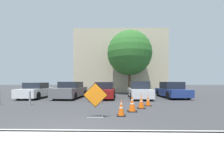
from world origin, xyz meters
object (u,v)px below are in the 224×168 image
Objects in this scene: road_closed_sign at (95,98)px; traffic_cone_second at (132,104)px; parked_car_third at (105,91)px; parked_car_fourth at (139,91)px; parked_car_fifth at (172,90)px; bollard_nearest at (30,98)px; traffic_cone_fourth at (148,100)px; traffic_cone_third at (141,101)px; parked_car_second at (71,90)px; parked_car_nearest at (36,91)px; traffic_cone_nearest at (121,108)px.

road_closed_sign is 1.85× the size of traffic_cone_second.
parked_car_fourth is (3.10, -0.22, 0.02)m from parked_car_third.
parked_car_fifth reaches higher than bollard_nearest.
parked_car_third is at bearing 43.83° from bollard_nearest.
traffic_cone_third is at bearing -122.56° from traffic_cone_fourth.
traffic_cone_third is (2.27, 2.24, -0.41)m from road_closed_sign.
parked_car_second is 6.19m from parked_car_fourth.
parked_car_third is 3.10m from parked_car_fourth.
parked_car_fifth is (6.19, 0.23, 0.01)m from parked_car_third.
parked_car_nearest is 0.99× the size of parked_car_fifth.
traffic_cone_fourth is 0.16× the size of parked_car_fourth.
traffic_cone_nearest is 7.14m from parked_car_fourth.
parked_car_fifth is at bearing 55.20° from traffic_cone_fourth.
parked_car_nearest is 4.32m from bollard_nearest.
parked_car_fifth is at bearing -174.20° from parked_car_second.
bollard_nearest is at bearing 179.37° from traffic_cone_fourth.
parked_car_fifth is at bearing 55.52° from traffic_cone_second.
parked_car_second is at bearing 121.66° from traffic_cone_nearest.
traffic_cone_third is 6.96m from bollard_nearest.
traffic_cone_nearest is 0.18× the size of parked_car_fifth.
road_closed_sign is 0.36× the size of parked_car_nearest.
bollard_nearest is (-10.65, -4.51, -0.19)m from parked_car_fifth.
traffic_cone_third is 5.80m from parked_car_third.
parked_car_fourth is at bearing 179.16° from parked_car_nearest.
parked_car_third is at bearing -174.50° from parked_car_second.
traffic_cone_third is 1.11× the size of traffic_cone_fourth.
parked_car_nearest is (-8.01, 5.80, 0.27)m from traffic_cone_second.
road_closed_sign is 5.64m from bollard_nearest.
traffic_cone_second is 1.07× the size of traffic_cone_fourth.
parked_car_second reaches higher than traffic_cone_second.
parked_car_nearest is (-9.19, 4.03, 0.29)m from traffic_cone_fourth.
traffic_cone_fourth is (1.77, 2.73, 0.00)m from traffic_cone_nearest.
parked_car_second is 4.42m from bollard_nearest.
traffic_cone_third is at bearing -8.10° from bollard_nearest.
traffic_cone_fourth is 0.16× the size of parked_car_second.
traffic_cone_second is 0.87× the size of bollard_nearest.
traffic_cone_nearest is 1.00× the size of traffic_cone_fourth.
road_closed_sign is at bearing -159.34° from traffic_cone_nearest.
traffic_cone_fourth is (2.85, 3.14, -0.45)m from road_closed_sign.
road_closed_sign is 4.26m from traffic_cone_fourth.
traffic_cone_nearest is at bearing -123.06° from traffic_cone_third.
traffic_cone_third is 9.93m from parked_car_nearest.
parked_car_second reaches higher than parked_car_nearest.
parked_car_fourth is (2.95, 7.29, -0.13)m from road_closed_sign.
parked_car_second reaches higher than bollard_nearest.
parked_car_fourth is at bearing 67.98° from road_closed_sign.
parked_car_fifth is (6.04, 7.74, -0.14)m from road_closed_sign.
road_closed_sign is 1.99× the size of traffic_cone_fourth.
road_closed_sign is at bearing -140.62° from traffic_cone_second.
parked_car_nearest is at bearing 150.22° from traffic_cone_third.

